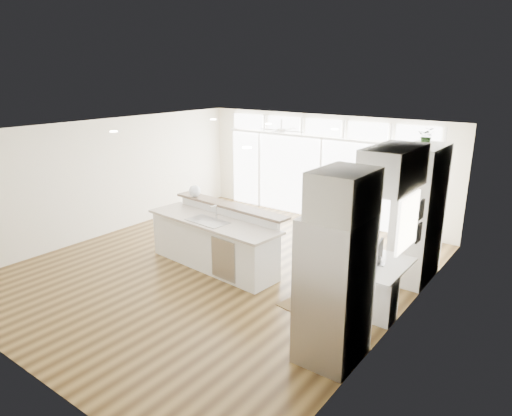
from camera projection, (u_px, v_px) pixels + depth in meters
The scene contains 24 objects.
floor at pixel (222, 268), 9.04m from camera, with size 7.00×8.00×0.02m, color #463015.
ceiling at pixel (219, 130), 8.27m from camera, with size 7.00×8.00×0.02m, color silver.
wall_back at pixel (323, 168), 11.73m from camera, with size 7.00×0.04×2.70m, color white.
wall_front at pixel (6, 274), 5.58m from camera, with size 7.00×0.04×2.70m, color white.
wall_left at pixel (107, 177), 10.66m from camera, with size 0.04×8.00×2.70m, color white.
wall_right at pixel (402, 241), 6.65m from camera, with size 0.04×8.00×2.70m, color white.
glass_wall at pixel (321, 179), 11.77m from camera, with size 5.80×0.06×2.08m, color white.
transom_row at pixel (323, 128), 11.38m from camera, with size 5.90×0.06×0.40m, color white.
desk_window at pixel (408, 222), 6.85m from camera, with size 0.04×0.85×0.85m, color silver.
ceiling_fan at pixel (281, 126), 10.77m from camera, with size 1.16×1.16×0.32m, color white.
recessed_lights at pixel (226, 130), 8.42m from camera, with size 3.40×3.00×0.02m, color white.
oven_cabinet at pixel (418, 214), 8.25m from camera, with size 0.64×1.20×2.50m, color white.
desk_nook at pixel (381, 287), 7.37m from camera, with size 0.72×1.30×0.76m, color white.
upper_cabinets at pixel (394, 168), 6.78m from camera, with size 0.64×1.30×0.64m, color white.
refrigerator at pixel (334, 289), 5.94m from camera, with size 0.76×0.90×2.00m, color #A3A2A7.
fridge_cabinet at pixel (344, 194), 5.53m from camera, with size 0.64×0.90×0.60m, color white.
framed_photos at pixel (420, 221), 7.37m from camera, with size 0.06×0.22×0.80m, color black.
kitchen_island at pixel (213, 238), 8.92m from camera, with size 2.97×1.12×1.18m, color white.
rug at pixel (307, 307), 7.49m from camera, with size 0.83×0.60×0.01m, color #352410.
office_chair at pixel (318, 258), 8.27m from camera, with size 0.49×0.45×0.95m, color black.
fishbowl at pixel (195, 191), 9.61m from camera, with size 0.25×0.25×0.25m, color white.
monitor at pixel (379, 253), 7.25m from camera, with size 0.08×0.48×0.40m, color black.
keyboard at pixel (368, 261), 7.40m from camera, with size 0.12×0.33×0.02m, color silver.
potted_plant at pixel (427, 138), 7.86m from camera, with size 0.28×0.31×0.24m, color #355C27.
Camera 1 is at (5.51, -6.28, 3.73)m, focal length 32.00 mm.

